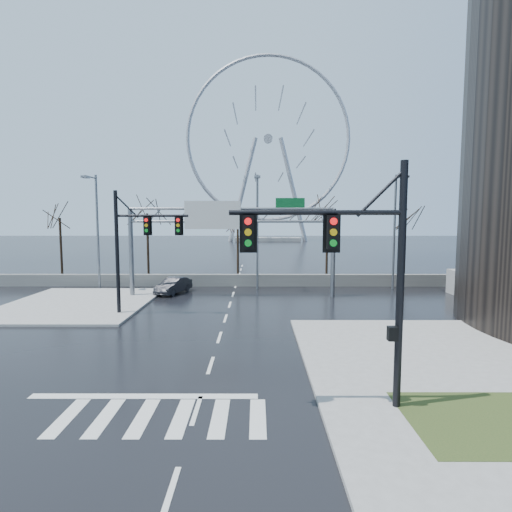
{
  "coord_description": "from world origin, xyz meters",
  "views": [
    {
      "loc": [
        1.97,
        -16.45,
        6.21
      ],
      "look_at": [
        1.91,
        7.17,
        4.0
      ],
      "focal_mm": 28.0,
      "sensor_mm": 36.0,
      "label": 1
    }
  ],
  "objects_px": {
    "signal_mast_near": "(358,262)",
    "car": "(174,286)",
    "ferris_wheel": "(268,146)",
    "signal_mast_far": "(134,240)",
    "sign_gantry": "(227,232)"
  },
  "relations": [
    {
      "from": "signal_mast_near",
      "to": "sign_gantry",
      "type": "bearing_deg",
      "value": 106.19
    },
    {
      "from": "sign_gantry",
      "to": "car",
      "type": "height_order",
      "value": "sign_gantry"
    },
    {
      "from": "signal_mast_near",
      "to": "signal_mast_far",
      "type": "height_order",
      "value": "same"
    },
    {
      "from": "ferris_wheel",
      "to": "sign_gantry",
      "type": "bearing_deg",
      "value": -93.84
    },
    {
      "from": "ferris_wheel",
      "to": "signal_mast_far",
      "type": "bearing_deg",
      "value": -97.2
    },
    {
      "from": "signal_mast_far",
      "to": "sign_gantry",
      "type": "relative_size",
      "value": 0.49
    },
    {
      "from": "sign_gantry",
      "to": "ferris_wheel",
      "type": "bearing_deg",
      "value": 86.16
    },
    {
      "from": "signal_mast_far",
      "to": "ferris_wheel",
      "type": "bearing_deg",
      "value": 82.8
    },
    {
      "from": "signal_mast_near",
      "to": "car",
      "type": "relative_size",
      "value": 2.01
    },
    {
      "from": "signal_mast_near",
      "to": "signal_mast_far",
      "type": "distance_m",
      "value": 17.03
    },
    {
      "from": "car",
      "to": "signal_mast_far",
      "type": "bearing_deg",
      "value": -77.06
    },
    {
      "from": "signal_mast_near",
      "to": "sign_gantry",
      "type": "xyz_separation_m",
      "value": [
        -5.52,
        19.0,
        0.31
      ]
    },
    {
      "from": "signal_mast_near",
      "to": "sign_gantry",
      "type": "distance_m",
      "value": 19.79
    },
    {
      "from": "signal_mast_far",
      "to": "sign_gantry",
      "type": "distance_m",
      "value": 8.14
    },
    {
      "from": "car",
      "to": "ferris_wheel",
      "type": "bearing_deg",
      "value": 102.39
    }
  ]
}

